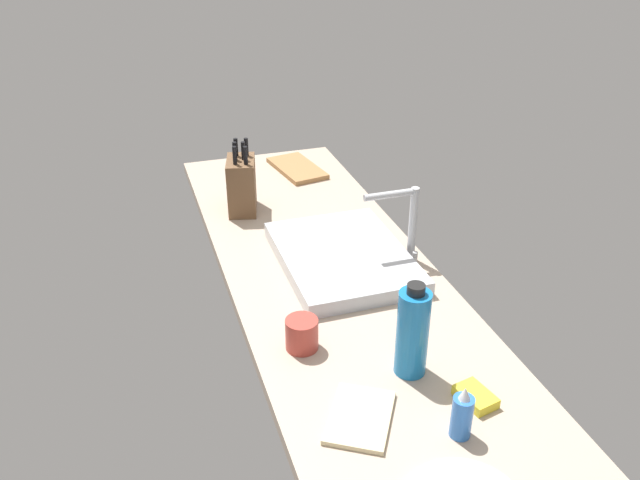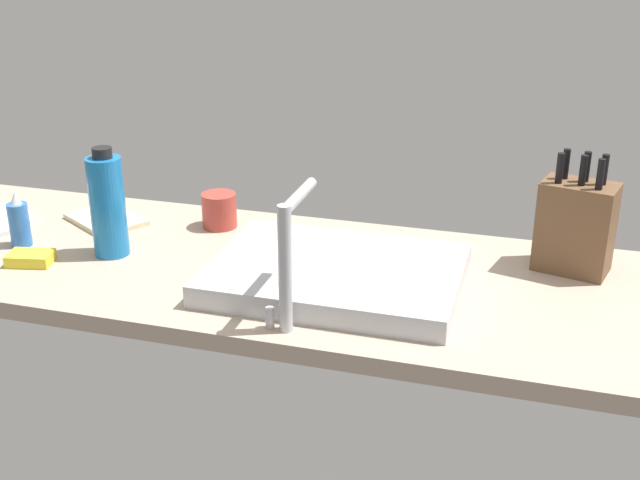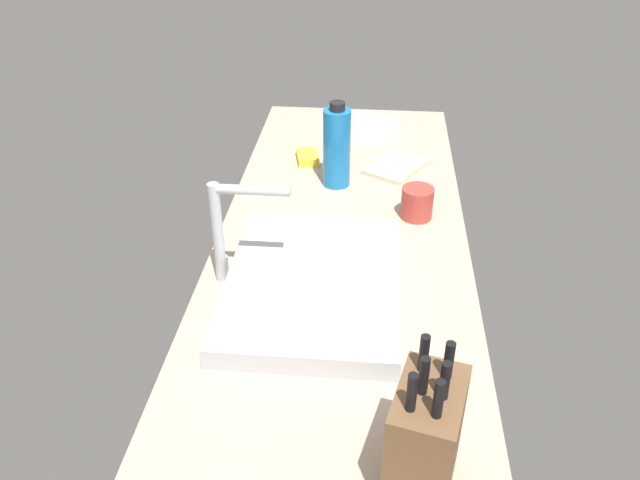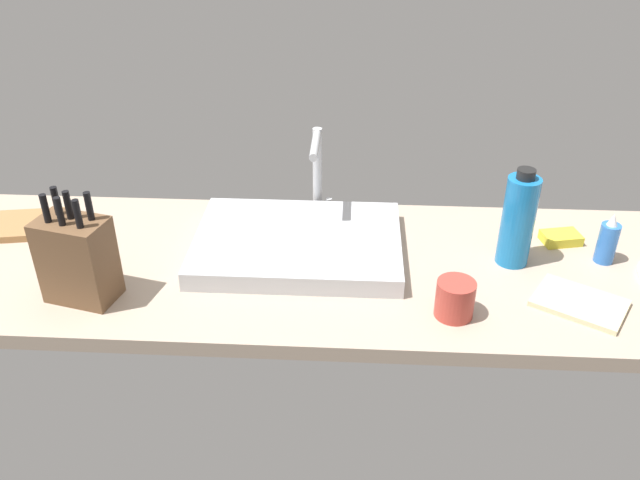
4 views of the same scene
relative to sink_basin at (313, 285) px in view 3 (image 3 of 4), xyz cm
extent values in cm
cube|color=tan|center=(6.47, -4.67, -4.00)|extent=(199.91, 59.88, 3.50)
cube|color=#B7BABF|center=(0.00, 0.00, 0.00)|extent=(48.53, 35.77, 4.50)
cylinder|color=#B7BABF|center=(3.45, 20.27, 9.44)|extent=(2.40, 2.40, 23.38)
cylinder|color=#B7BABF|center=(3.45, 12.50, 20.13)|extent=(2.00, 15.55, 2.00)
cylinder|color=#B7BABF|center=(6.95, 20.27, -0.25)|extent=(1.60, 1.60, 4.00)
cube|color=brown|center=(-44.31, -20.65, 7.06)|extent=(16.18, 12.37, 18.63)
cylinder|color=black|center=(-48.27, -21.09, 19.43)|extent=(1.70, 1.70, 6.11)
cylinder|color=black|center=(-47.46, -17.73, 19.43)|extent=(1.70, 1.70, 6.11)
cylinder|color=black|center=(-44.97, -22.12, 19.43)|extent=(1.70, 1.70, 6.11)
cylinder|color=black|center=(-44.30, -19.40, 19.43)|extent=(1.70, 1.70, 6.11)
cylinder|color=black|center=(-41.02, -22.93, 19.43)|extent=(1.70, 1.70, 6.11)
cylinder|color=black|center=(-39.94, -19.61, 19.43)|extent=(1.70, 1.70, 6.11)
cylinder|color=blue|center=(71.61, 0.05, 2.59)|extent=(4.44, 4.44, 9.67)
cone|color=silver|center=(71.61, 0.05, 8.82)|extent=(2.44, 2.44, 2.80)
cylinder|color=#1970B7|center=(50.09, -1.34, 8.44)|extent=(7.41, 7.41, 21.39)
cylinder|color=black|center=(50.09, -1.34, 20.24)|extent=(4.08, 4.08, 2.20)
cylinder|color=silver|center=(88.74, -8.23, -1.65)|extent=(23.24, 23.24, 1.20)
cube|color=beige|center=(61.29, -17.88, -1.65)|extent=(22.11, 20.32, 1.20)
cylinder|color=#B23D33|center=(34.22, -22.66, 1.78)|extent=(8.02, 8.02, 8.06)
cube|color=yellow|center=(63.81, 8.09, -1.05)|extent=(10.06, 7.77, 2.40)
camera|label=1|loc=(156.90, -57.42, 97.96)|focal=36.85mm
camera|label=2|loc=(-37.65, 138.73, 66.66)|focal=45.35mm
camera|label=3|loc=(-107.22, -11.35, 80.75)|focal=36.09mm
camera|label=4|loc=(12.86, -133.43, 81.91)|focal=37.12mm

